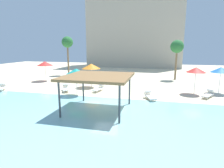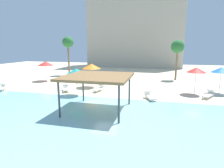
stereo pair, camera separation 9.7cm
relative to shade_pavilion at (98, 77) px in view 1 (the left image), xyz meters
The scene contains 16 objects.
ground_plane 3.34m from the shade_pavilion, 87.32° to the left, with size 80.00×80.00×0.00m, color beige.
lagoon_water 4.07m from the shade_pavilion, 88.21° to the right, with size 44.00×13.50×0.04m, color #8CC6CC.
shade_pavilion is the anchor object (origin of this frame).
beach_umbrella_teal_0 5.34m from the shade_pavilion, 132.06° to the left, with size 1.98×1.98×2.73m.
beach_umbrella_red_1 15.45m from the shade_pavilion, 137.44° to the left, with size 2.20×2.20×2.83m.
beach_umbrella_orange_2 8.80m from the shade_pavilion, 113.41° to the left, with size 2.24×2.24×2.86m.
beach_umbrella_red_3 11.01m from the shade_pavilion, 42.48° to the left, with size 1.95×1.95×2.79m.
beach_umbrella_blue_4 13.60m from the shade_pavilion, 38.07° to the left, with size 2.06×2.06×2.78m.
lounge_chair_0 11.28m from the shade_pavilion, 33.85° to the left, with size 1.49×1.94×0.74m.
lounge_chair_1 6.85m from the shade_pavilion, 107.64° to the left, with size 0.90×1.97×0.74m.
lounge_chair_2 13.52m from the shade_pavilion, 163.08° to the left, with size 1.49×1.94×0.74m.
lounge_chair_3 6.02m from the shade_pavilion, 48.48° to the left, with size 1.26×1.98×0.74m.
lounge_chair_4 8.00m from the shade_pavilion, 136.23° to the left, with size 1.40×1.96×0.74m.
palm_tree_0 17.59m from the shade_pavilion, 66.78° to the left, with size 1.90×1.90×5.85m.
palm_tree_1 20.17m from the shade_pavilion, 123.19° to the left, with size 1.90×1.90×6.61m.
hotel_block_0 35.90m from the shade_pavilion, 92.79° to the left, with size 22.33×9.66×20.33m, color #B2A893.
Camera 1 is at (4.22, -15.13, 4.81)m, focal length 29.81 mm.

